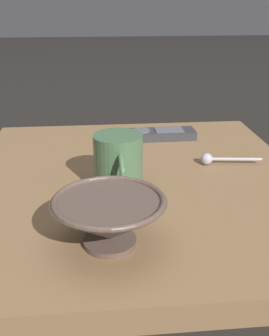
{
  "coord_description": "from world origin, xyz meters",
  "views": [
    {
      "loc": [
        -0.66,
        0.07,
        0.34
      ],
      "look_at": [
        -0.0,
        0.01,
        0.06
      ],
      "focal_mm": 43.99,
      "sensor_mm": 36.0,
      "label": 1
    }
  ],
  "objects": [
    {
      "name": "table",
      "position": [
        0.0,
        0.0,
        0.02
      ],
      "size": [
        0.66,
        0.6,
        0.04
      ],
      "color": "#936D47",
      "rests_on": "ground"
    },
    {
      "name": "teaspoon",
      "position": [
        0.05,
        -0.15,
        0.05
      ],
      "size": [
        0.03,
        0.12,
        0.02
      ],
      "color": "silver",
      "rests_on": "table"
    },
    {
      "name": "cereal_bowl",
      "position": [
        -0.21,
        0.06,
        0.08
      ],
      "size": [
        0.15,
        0.15,
        0.07
      ],
      "color": "brown",
      "rests_on": "table"
    },
    {
      "name": "tv_remote_near",
      "position": [
        0.21,
        -0.07,
        0.05
      ],
      "size": [
        0.06,
        0.16,
        0.02
      ],
      "color": "#38383D",
      "rests_on": "table"
    },
    {
      "name": "ground_plane",
      "position": [
        0.0,
        0.0,
        0.0
      ],
      "size": [
        6.0,
        6.0,
        0.0
      ],
      "primitive_type": "plane",
      "color": "black"
    },
    {
      "name": "coffee_mug",
      "position": [
        -0.04,
        0.04,
        0.08
      ],
      "size": [
        0.11,
        0.08,
        0.09
      ],
      "color": "#4C724C",
      "rests_on": "table"
    }
  ]
}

